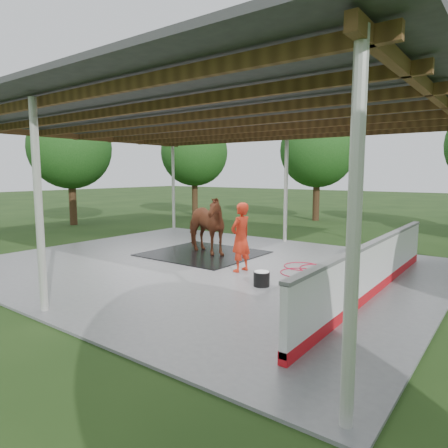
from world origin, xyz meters
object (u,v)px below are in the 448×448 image
Objects in this scene: dasher_board at (374,269)px; wash_bucket at (262,278)px; horse at (203,225)px; handler at (241,237)px.

dasher_board reaches higher than wash_bucket.
wash_bucket is (-2.20, -0.91, -0.37)m from dasher_board.
horse is (-5.56, 1.09, 0.39)m from dasher_board.
wash_bucket is at bearing 59.99° from handler.
wash_bucket is at bearing -157.54° from dasher_board.
dasher_board is at bearing -84.39° from horse.
handler is 4.86× the size of wash_bucket.
horse is at bearing 168.88° from dasher_board.
dasher_board is 5.68m from horse.
handler is (-3.36, -0.06, 0.35)m from dasher_board.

